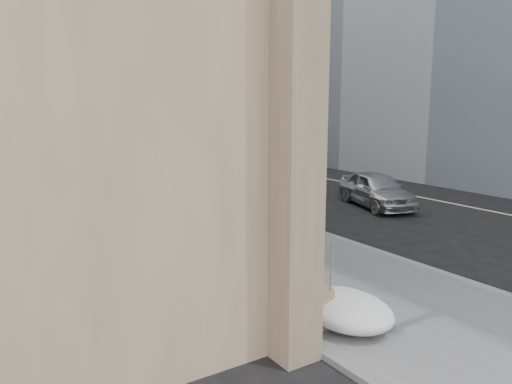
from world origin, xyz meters
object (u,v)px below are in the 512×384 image
at_px(mounted_horse_right, 225,190).
at_px(car_silver, 376,189).
at_px(mounted_horse_left, 241,232).
at_px(car_grey, 281,153).
at_px(pedestrian, 261,211).

relative_size(mounted_horse_right, car_silver, 0.65).
height_order(mounted_horse_left, mounted_horse_right, mounted_horse_right).
relative_size(mounted_horse_right, car_grey, 0.57).
relative_size(mounted_horse_left, car_grey, 0.55).
xyz_separation_m(mounted_horse_right, car_silver, (6.79, -0.46, -0.57)).
bearing_deg(car_silver, pedestrian, -149.47).
distance_m(mounted_horse_left, mounted_horse_right, 4.95).
distance_m(mounted_horse_left, car_grey, 22.55).
xyz_separation_m(mounted_horse_left, pedestrian, (2.24, 2.49, -0.20)).
relative_size(car_silver, car_grey, 0.88).
height_order(mounted_horse_right, car_silver, mounted_horse_right).
distance_m(mounted_horse_right, car_silver, 6.83).
height_order(pedestrian, car_silver, pedestrian).
distance_m(mounted_horse_right, car_grey, 17.78).
distance_m(mounted_horse_left, car_silver, 9.78).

